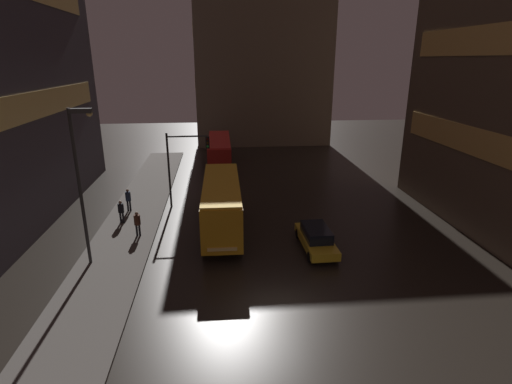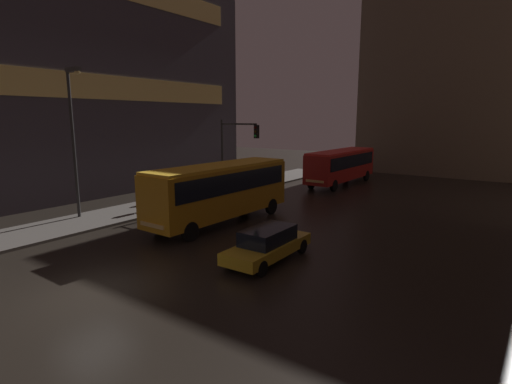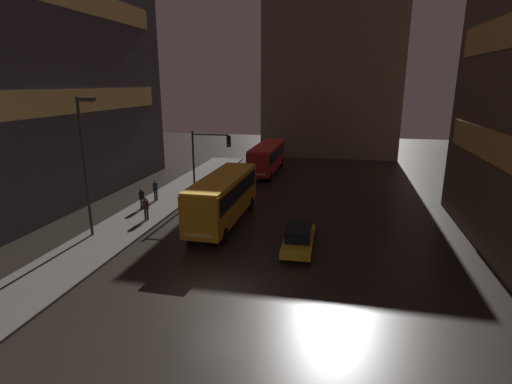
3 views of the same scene
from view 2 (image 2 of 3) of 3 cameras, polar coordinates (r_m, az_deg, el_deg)
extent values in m
plane|color=black|center=(15.74, -22.35, -13.09)|extent=(120.00, 120.00, 0.00)
cube|color=#56514C|center=(28.29, -14.99, -2.12)|extent=(4.00, 48.00, 0.15)
cube|color=#423D47|center=(37.53, -25.84, 19.24)|extent=(10.00, 31.71, 24.85)
cube|color=#EAC66B|center=(32.86, -20.97, 13.82)|extent=(0.24, 26.95, 1.80)
cube|color=brown|center=(51.57, 26.75, 15.74)|extent=(18.00, 12.00, 23.49)
cube|color=#EAC66B|center=(53.56, 16.76, 12.57)|extent=(0.24, 10.20, 1.80)
cube|color=#EAC66B|center=(54.23, 17.14, 19.40)|extent=(0.24, 10.20, 1.80)
cube|color=orange|center=(23.30, -5.09, 0.17)|extent=(2.60, 10.04, 2.74)
cube|color=black|center=(23.20, -5.11, 1.68)|extent=(2.65, 9.24, 1.10)
cube|color=yellow|center=(23.08, -5.15, 3.72)|extent=(2.55, 9.84, 0.16)
cube|color=#F4CC72|center=(20.13, -14.59, -4.63)|extent=(1.71, 0.13, 0.20)
cylinder|color=black|center=(20.33, -9.41, -5.59)|extent=(0.27, 1.00, 1.00)
cylinder|color=black|center=(21.95, -13.51, -4.53)|extent=(0.27, 1.00, 1.00)
cylinder|color=black|center=(25.69, 2.19, -2.06)|extent=(0.27, 1.00, 1.00)
cylinder|color=black|center=(26.99, -1.75, -1.44)|extent=(0.27, 1.00, 1.00)
cube|color=#AD1E19|center=(37.73, 12.06, 3.73)|extent=(2.43, 10.18, 2.46)
cube|color=black|center=(37.68, 12.09, 4.46)|extent=(2.49, 9.37, 1.10)
cube|color=red|center=(37.60, 12.14, 5.72)|extent=(2.39, 9.98, 0.16)
cube|color=#F4CC72|center=(33.29, 8.39, 1.53)|extent=(1.64, 0.12, 0.20)
cylinder|color=black|center=(34.15, 11.07, 0.90)|extent=(0.26, 1.00, 1.00)
cylinder|color=black|center=(35.10, 7.91, 1.26)|extent=(0.26, 1.00, 1.00)
cylinder|color=black|center=(40.87, 15.49, 2.28)|extent=(0.26, 1.00, 1.00)
cylinder|color=black|center=(41.66, 12.74, 2.55)|extent=(0.26, 1.00, 1.00)
cube|color=gold|center=(17.46, 1.71, -7.99)|extent=(1.80, 4.76, 0.50)
cube|color=black|center=(17.29, 1.72, -6.19)|extent=(1.51, 2.63, 0.65)
cylinder|color=black|center=(15.83, 0.77, -10.87)|extent=(0.21, 0.64, 0.64)
cylinder|color=black|center=(16.69, -3.74, -9.74)|extent=(0.21, 0.64, 0.64)
cylinder|color=black|center=(18.52, 6.58, -7.71)|extent=(0.21, 0.64, 0.64)
cylinder|color=black|center=(19.27, 2.46, -6.92)|extent=(0.21, 0.64, 0.64)
cylinder|color=black|center=(31.15, -10.47, 0.15)|extent=(0.14, 0.14, 0.85)
cylinder|color=black|center=(31.02, -10.24, 0.11)|extent=(0.14, 0.14, 0.85)
cylinder|color=#1E283D|center=(30.96, -10.40, 1.55)|extent=(0.43, 0.43, 0.71)
sphere|color=#8C664C|center=(30.89, -10.43, 2.40)|extent=(0.22, 0.22, 0.22)
cylinder|color=black|center=(26.98, -15.42, -1.71)|extent=(0.14, 0.14, 0.80)
cylinder|color=black|center=(26.84, -15.18, -1.76)|extent=(0.14, 0.14, 0.80)
cylinder|color=#422319|center=(26.77, -15.37, -0.20)|extent=(0.58, 0.58, 0.67)
sphere|color=#8C664C|center=(26.69, -15.42, 0.74)|extent=(0.22, 0.22, 0.22)
cylinder|color=black|center=(29.66, -13.75, -0.56)|extent=(0.14, 0.14, 0.79)
cylinder|color=black|center=(29.52, -13.52, -0.60)|extent=(0.14, 0.14, 0.79)
cylinder|color=black|center=(29.46, -13.70, 0.80)|extent=(0.41, 0.41, 0.66)
sphere|color=#8C664C|center=(29.39, -13.73, 1.64)|extent=(0.22, 0.22, 0.22)
cylinder|color=#2D2D2D|center=(29.42, -4.83, 4.43)|extent=(0.16, 0.16, 5.98)
cylinder|color=#2D2D2D|center=(28.28, -2.50, 9.68)|extent=(3.08, 0.12, 0.12)
cube|color=black|center=(27.37, 0.08, 8.61)|extent=(0.30, 0.24, 0.90)
sphere|color=#390706|center=(27.24, -0.09, 9.19)|extent=(0.18, 0.18, 0.18)
sphere|color=#3B2B07|center=(27.25, -0.09, 8.61)|extent=(0.18, 0.18, 0.18)
sphere|color=green|center=(27.26, -0.09, 8.02)|extent=(0.18, 0.18, 0.18)
cylinder|color=#2D2D2D|center=(26.15, -24.62, 6.18)|extent=(0.18, 0.18, 8.79)
cube|color=#383838|center=(25.72, -24.67, 15.62)|extent=(1.10, 0.36, 0.24)
sphere|color=#F4CC72|center=(25.37, -24.18, 15.40)|extent=(0.32, 0.32, 0.32)
camera|label=1|loc=(18.06, -86.53, 17.62)|focal=28.00mm
camera|label=3|loc=(11.81, -108.06, 14.86)|focal=28.00mm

